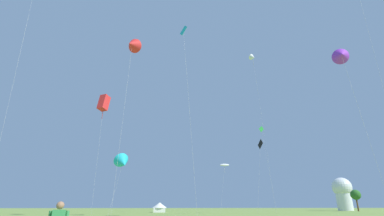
{
  "coord_description": "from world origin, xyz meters",
  "views": [
    {
      "loc": [
        -3.65,
        -3.49,
        1.61
      ],
      "look_at": [
        0.0,
        32.0,
        14.49
      ],
      "focal_mm": 25.35,
      "sensor_mm": 36.0,
      "label": 1
    }
  ],
  "objects_px": {
    "kite_black_diamond": "(260,145)",
    "kite_white_delta": "(253,58)",
    "kite_cyan_delta": "(123,163)",
    "kite_purple_delta": "(341,55)",
    "kite_red_box": "(104,103)",
    "kite_red_delta": "(132,45)",
    "festival_tent_right": "(160,207)",
    "tree_distant_left": "(356,195)",
    "kite_white_parafoil": "(225,165)",
    "kite_green_diamond": "(262,133)",
    "observatory_dome": "(343,192)",
    "kite_cyan_diamond": "(184,36)"
  },
  "relations": [
    {
      "from": "kite_white_parafoil",
      "to": "kite_green_diamond",
      "type": "bearing_deg",
      "value": 19.01
    },
    {
      "from": "kite_black_diamond",
      "to": "kite_red_box",
      "type": "xyz_separation_m",
      "value": [
        -32.71,
        -10.19,
        4.86
      ]
    },
    {
      "from": "kite_purple_delta",
      "to": "festival_tent_right",
      "type": "xyz_separation_m",
      "value": [
        -18.06,
        50.85,
        -14.49
      ]
    },
    {
      "from": "kite_green_diamond",
      "to": "kite_red_box",
      "type": "bearing_deg",
      "value": -158.99
    },
    {
      "from": "kite_cyan_delta",
      "to": "tree_distant_left",
      "type": "distance_m",
      "value": 72.76
    },
    {
      "from": "kite_cyan_delta",
      "to": "kite_red_delta",
      "type": "xyz_separation_m",
      "value": [
        2.61,
        -18.52,
        12.56
      ]
    },
    {
      "from": "kite_red_delta",
      "to": "kite_purple_delta",
      "type": "distance_m",
      "value": 24.4
    },
    {
      "from": "kite_cyan_diamond",
      "to": "kite_white_delta",
      "type": "distance_m",
      "value": 37.99
    },
    {
      "from": "kite_cyan_diamond",
      "to": "tree_distant_left",
      "type": "xyz_separation_m",
      "value": [
        56.39,
        52.05,
        -17.0
      ]
    },
    {
      "from": "kite_cyan_diamond",
      "to": "kite_cyan_delta",
      "type": "relative_size",
      "value": 2.21
    },
    {
      "from": "tree_distant_left",
      "to": "kite_white_delta",
      "type": "bearing_deg",
      "value": -148.13
    },
    {
      "from": "kite_red_delta",
      "to": "festival_tent_right",
      "type": "relative_size",
      "value": 6.18
    },
    {
      "from": "kite_cyan_diamond",
      "to": "festival_tent_right",
      "type": "relative_size",
      "value": 6.38
    },
    {
      "from": "kite_green_diamond",
      "to": "observatory_dome",
      "type": "distance_m",
      "value": 50.0
    },
    {
      "from": "kite_purple_delta",
      "to": "tree_distant_left",
      "type": "height_order",
      "value": "kite_purple_delta"
    },
    {
      "from": "kite_cyan_diamond",
      "to": "kite_red_delta",
      "type": "bearing_deg",
      "value": 160.71
    },
    {
      "from": "kite_cyan_delta",
      "to": "kite_red_delta",
      "type": "height_order",
      "value": "kite_red_delta"
    },
    {
      "from": "kite_cyan_delta",
      "to": "kite_green_diamond",
      "type": "distance_m",
      "value": 33.81
    },
    {
      "from": "kite_cyan_delta",
      "to": "tree_distant_left",
      "type": "bearing_deg",
      "value": 25.46
    },
    {
      "from": "kite_cyan_delta",
      "to": "kite_cyan_diamond",
      "type": "bearing_deg",
      "value": -66.18
    },
    {
      "from": "kite_white_delta",
      "to": "kite_purple_delta",
      "type": "bearing_deg",
      "value": -96.34
    },
    {
      "from": "kite_purple_delta",
      "to": "kite_cyan_delta",
      "type": "bearing_deg",
      "value": 131.84
    },
    {
      "from": "kite_purple_delta",
      "to": "observatory_dome",
      "type": "distance_m",
      "value": 82.35
    },
    {
      "from": "kite_black_diamond",
      "to": "festival_tent_right",
      "type": "bearing_deg",
      "value": 145.81
    },
    {
      "from": "kite_red_box",
      "to": "kite_red_delta",
      "type": "distance_m",
      "value": 18.12
    },
    {
      "from": "kite_black_diamond",
      "to": "kite_cyan_diamond",
      "type": "distance_m",
      "value": 35.8
    },
    {
      "from": "kite_red_box",
      "to": "kite_white_parafoil",
      "type": "bearing_deg",
      "value": 21.84
    },
    {
      "from": "kite_red_box",
      "to": "kite_white_parafoil",
      "type": "xyz_separation_m",
      "value": [
        24.25,
        9.72,
        -9.57
      ]
    },
    {
      "from": "kite_green_diamond",
      "to": "kite_red_delta",
      "type": "bearing_deg",
      "value": -132.87
    },
    {
      "from": "kite_black_diamond",
      "to": "tree_distant_left",
      "type": "bearing_deg",
      "value": 31.72
    },
    {
      "from": "kite_red_delta",
      "to": "kite_green_diamond",
      "type": "height_order",
      "value": "kite_red_delta"
    },
    {
      "from": "kite_white_delta",
      "to": "festival_tent_right",
      "type": "height_order",
      "value": "kite_white_delta"
    },
    {
      "from": "kite_black_diamond",
      "to": "kite_white_delta",
      "type": "distance_m",
      "value": 22.16
    },
    {
      "from": "kite_purple_delta",
      "to": "observatory_dome",
      "type": "bearing_deg",
      "value": 57.53
    },
    {
      "from": "kite_green_diamond",
      "to": "observatory_dome",
      "type": "xyz_separation_m",
      "value": [
        38.08,
        30.06,
        -12.09
      ]
    },
    {
      "from": "kite_red_box",
      "to": "kite_red_delta",
      "type": "relative_size",
      "value": 0.93
    },
    {
      "from": "kite_cyan_delta",
      "to": "festival_tent_right",
      "type": "xyz_separation_m",
      "value": [
        6.55,
        23.37,
        -7.49
      ]
    },
    {
      "from": "kite_purple_delta",
      "to": "kite_green_diamond",
      "type": "height_order",
      "value": "kite_green_diamond"
    },
    {
      "from": "kite_white_parafoil",
      "to": "kite_purple_delta",
      "type": "relative_size",
      "value": 0.61
    },
    {
      "from": "kite_red_delta",
      "to": "festival_tent_right",
      "type": "distance_m",
      "value": 46.61
    },
    {
      "from": "kite_red_delta",
      "to": "observatory_dome",
      "type": "height_order",
      "value": "kite_red_delta"
    },
    {
      "from": "kite_black_diamond",
      "to": "kite_red_box",
      "type": "bearing_deg",
      "value": -162.7
    },
    {
      "from": "kite_black_diamond",
      "to": "kite_white_delta",
      "type": "height_order",
      "value": "kite_white_delta"
    },
    {
      "from": "kite_cyan_delta",
      "to": "kite_purple_delta",
      "type": "distance_m",
      "value": 37.55
    },
    {
      "from": "observatory_dome",
      "to": "festival_tent_right",
      "type": "bearing_deg",
      "value": -163.69
    },
    {
      "from": "kite_purple_delta",
      "to": "tree_distant_left",
      "type": "bearing_deg",
      "value": 55.09
    },
    {
      "from": "kite_black_diamond",
      "to": "kite_cyan_delta",
      "type": "relative_size",
      "value": 1.5
    },
    {
      "from": "kite_red_box",
      "to": "observatory_dome",
      "type": "distance_m",
      "value": 85.58
    },
    {
      "from": "festival_tent_right",
      "to": "tree_distant_left",
      "type": "height_order",
      "value": "tree_distant_left"
    },
    {
      "from": "festival_tent_right",
      "to": "tree_distant_left",
      "type": "xyz_separation_m",
      "value": [
        59.04,
        7.85,
        3.32
      ]
    }
  ]
}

